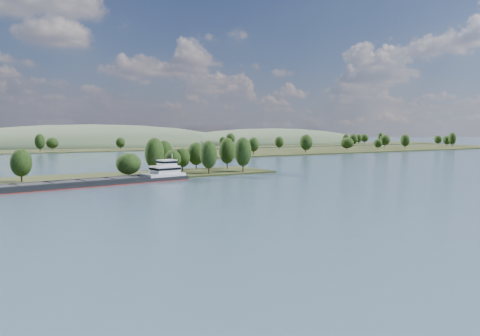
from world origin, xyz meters
TOP-DOWN VIEW (x-y plane):
  - ground at (0.00, 120.00)m, footprint 1800.00×1800.00m
  - tree_island at (7.02, 179.09)m, footprint 100.00×31.34m
  - right_bank at (231.03, 299.27)m, footprint 320.00×90.00m
  - back_shoreline at (7.05, 399.74)m, footprint 900.00×60.00m
  - hill_east at (260.00, 470.00)m, footprint 260.00×140.00m
  - hill_west at (60.00, 500.00)m, footprint 320.00×160.00m
  - cargo_barge at (-21.29, 159.54)m, footprint 70.42×18.51m

SIDE VIEW (x-z plane):
  - ground at x=0.00m, z-range 0.00..0.00m
  - hill_east at x=260.00m, z-range -18.00..18.00m
  - hill_west at x=60.00m, z-range -22.00..22.00m
  - back_shoreline at x=7.05m, z-range -6.85..8.15m
  - right_bank at x=231.03m, z-range -6.44..8.45m
  - cargo_barge at x=-21.29m, z-range -3.54..5.92m
  - tree_island at x=7.02m, z-range -3.31..11.65m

